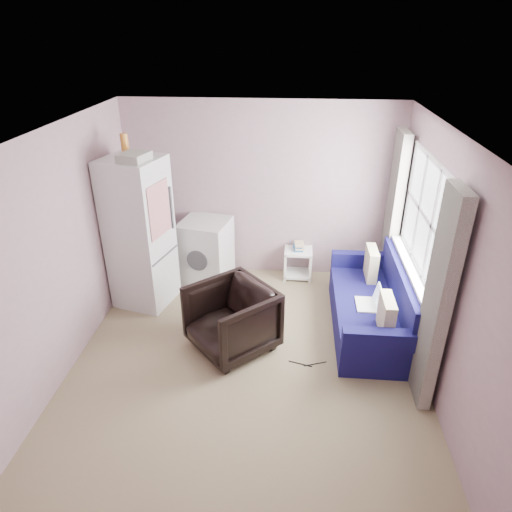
% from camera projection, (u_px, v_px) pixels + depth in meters
% --- Properties ---
extents(room, '(3.84, 4.24, 2.54)m').
position_uv_depth(room, '(248.00, 260.00, 4.53)').
color(room, '#8F7E5E').
rests_on(room, ground).
extents(armchair, '(1.14, 1.14, 0.86)m').
position_uv_depth(armchair, '(231.00, 316.00, 5.11)').
color(armchair, black).
rests_on(armchair, ground).
extents(fridge, '(0.82, 0.81, 2.22)m').
position_uv_depth(fridge, '(140.00, 233.00, 5.77)').
color(fridge, silver).
rests_on(fridge, ground).
extents(washing_machine, '(0.76, 0.76, 0.91)m').
position_uv_depth(washing_machine, '(206.00, 250.00, 6.50)').
color(washing_machine, silver).
rests_on(washing_machine, ground).
extents(side_table, '(0.40, 0.40, 0.54)m').
position_uv_depth(side_table, '(298.00, 260.00, 6.68)').
color(side_table, white).
rests_on(side_table, ground).
extents(sofa, '(0.87, 1.90, 0.85)m').
position_uv_depth(sofa, '(376.00, 308.00, 5.47)').
color(sofa, '#141256').
rests_on(sofa, ground).
extents(window_dressing, '(0.17, 2.62, 2.18)m').
position_uv_depth(window_dressing, '(411.00, 249.00, 5.08)').
color(window_dressing, white).
rests_on(window_dressing, ground).
extents(floor_cables, '(0.42, 0.10, 0.01)m').
position_uv_depth(floor_cables, '(308.00, 364.00, 5.03)').
color(floor_cables, black).
rests_on(floor_cables, ground).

